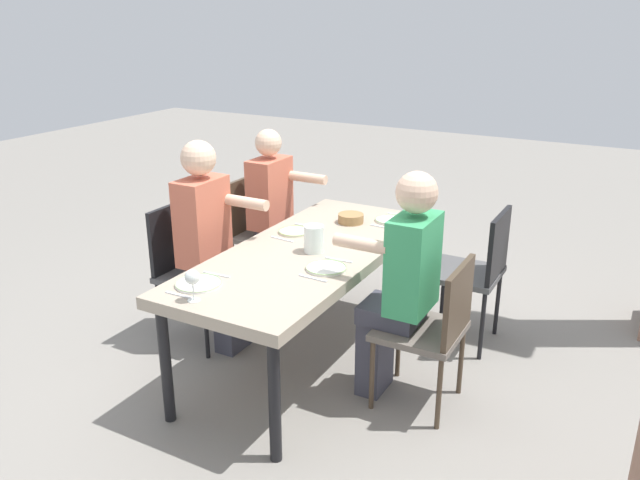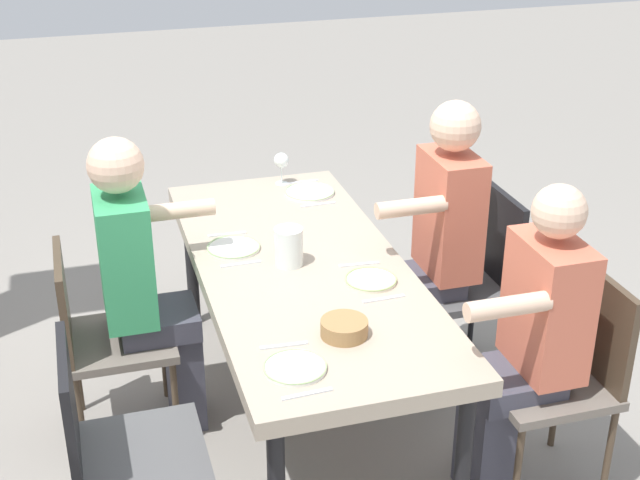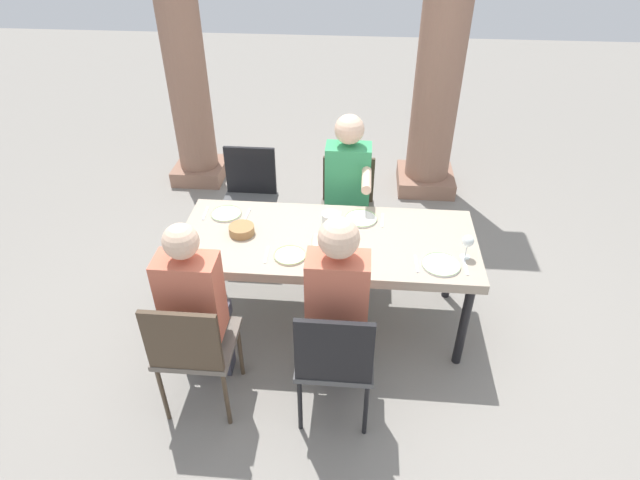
% 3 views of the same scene
% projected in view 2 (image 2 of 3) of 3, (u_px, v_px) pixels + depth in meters
% --- Properties ---
extents(ground_plane, '(16.00, 16.00, 0.00)m').
position_uv_depth(ground_plane, '(303.00, 412.00, 4.00)').
color(ground_plane, gray).
extents(dining_table, '(1.98, 0.83, 0.74)m').
position_uv_depth(dining_table, '(302.00, 278.00, 3.71)').
color(dining_table, tan).
rests_on(dining_table, ground).
extents(chair_west_north, '(0.44, 0.44, 0.91)m').
position_uv_depth(chair_west_north, '(114.00, 445.00, 2.95)').
color(chair_west_north, '#4F4F50').
rests_on(chair_west_north, ground).
extents(chair_west_south, '(0.44, 0.44, 0.90)m').
position_uv_depth(chair_west_south, '(565.00, 368.00, 3.37)').
color(chair_west_south, '#6A6158').
rests_on(chair_west_south, ground).
extents(chair_mid_north, '(0.44, 0.44, 0.86)m').
position_uv_depth(chair_mid_north, '(99.00, 332.00, 3.67)').
color(chair_mid_north, '#6A6158').
rests_on(chair_mid_north, ground).
extents(chair_mid_south, '(0.44, 0.44, 0.90)m').
position_uv_depth(chair_mid_south, '(473.00, 273.00, 4.08)').
color(chair_mid_south, '#4F4F50').
rests_on(chair_mid_south, ground).
extents(diner_woman_green, '(0.34, 0.50, 1.35)m').
position_uv_depth(diner_woman_green, '(435.00, 238.00, 3.94)').
color(diner_woman_green, '#3F3F4C').
rests_on(diner_woman_green, ground).
extents(diner_man_white, '(0.35, 0.49, 1.28)m').
position_uv_depth(diner_man_white, '(528.00, 340.00, 3.26)').
color(diner_man_white, '#3F3F4C').
rests_on(diner_man_white, ground).
extents(diner_guest_third, '(0.35, 0.50, 1.32)m').
position_uv_depth(diner_guest_third, '(143.00, 279.00, 3.62)').
color(diner_guest_third, '#3F3F4C').
rests_on(diner_guest_third, ground).
extents(plate_0, '(0.22, 0.22, 0.02)m').
position_uv_depth(plate_0, '(295.00, 367.00, 2.98)').
color(plate_0, white).
rests_on(plate_0, dining_table).
extents(fork_0, '(0.03, 0.17, 0.01)m').
position_uv_depth(fork_0, '(307.00, 394.00, 2.86)').
color(fork_0, silver).
rests_on(fork_0, dining_table).
extents(spoon_0, '(0.03, 0.17, 0.01)m').
position_uv_depth(spoon_0, '(284.00, 345.00, 3.12)').
color(spoon_0, silver).
rests_on(spoon_0, dining_table).
extents(plate_1, '(0.21, 0.21, 0.02)m').
position_uv_depth(plate_1, '(371.00, 280.00, 3.54)').
color(plate_1, silver).
rests_on(plate_1, dining_table).
extents(fork_1, '(0.02, 0.17, 0.01)m').
position_uv_depth(fork_1, '(384.00, 299.00, 3.42)').
color(fork_1, silver).
rests_on(fork_1, dining_table).
extents(spoon_1, '(0.03, 0.17, 0.01)m').
position_uv_depth(spoon_1, '(359.00, 264.00, 3.68)').
color(spoon_1, silver).
rests_on(spoon_1, dining_table).
extents(plate_2, '(0.23, 0.23, 0.02)m').
position_uv_depth(plate_2, '(234.00, 247.00, 3.81)').
color(plate_2, white).
rests_on(plate_2, dining_table).
extents(fork_2, '(0.02, 0.17, 0.01)m').
position_uv_depth(fork_2, '(241.00, 264.00, 3.68)').
color(fork_2, silver).
rests_on(fork_2, dining_table).
extents(spoon_2, '(0.02, 0.17, 0.01)m').
position_uv_depth(spoon_2, '(227.00, 234.00, 3.94)').
color(spoon_2, silver).
rests_on(spoon_2, dining_table).
extents(plate_3, '(0.24, 0.24, 0.02)m').
position_uv_depth(plate_3, '(310.00, 192.00, 4.36)').
color(plate_3, white).
rests_on(plate_3, dining_table).
extents(wine_glass_3, '(0.08, 0.08, 0.16)m').
position_uv_depth(wine_glass_3, '(281.00, 161.00, 4.43)').
color(wine_glass_3, white).
rests_on(wine_glass_3, dining_table).
extents(fork_3, '(0.02, 0.17, 0.01)m').
position_uv_depth(fork_3, '(318.00, 205.00, 4.24)').
color(fork_3, silver).
rests_on(fork_3, dining_table).
extents(spoon_3, '(0.02, 0.17, 0.01)m').
position_uv_depth(spoon_3, '(302.00, 182.00, 4.50)').
color(spoon_3, silver).
rests_on(spoon_3, dining_table).
extents(water_pitcher, '(0.12, 0.12, 0.16)m').
position_uv_depth(water_pitcher, '(289.00, 249.00, 3.65)').
color(water_pitcher, white).
rests_on(water_pitcher, dining_table).
extents(bread_basket, '(0.17, 0.17, 0.06)m').
position_uv_depth(bread_basket, '(343.00, 328.00, 3.17)').
color(bread_basket, '#9E7547').
rests_on(bread_basket, dining_table).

